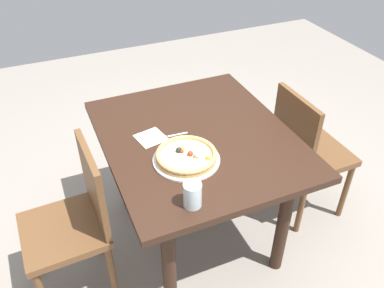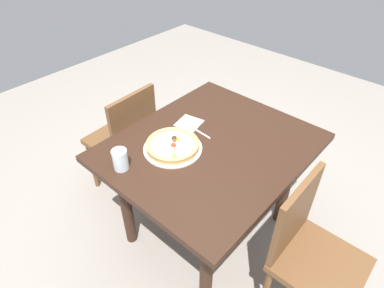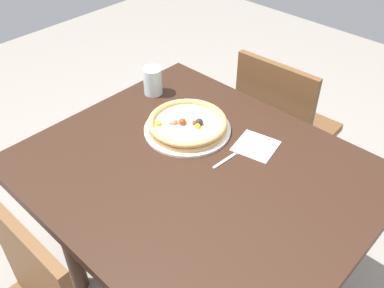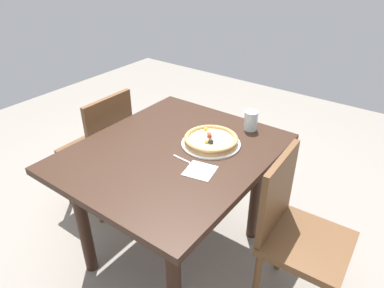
% 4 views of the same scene
% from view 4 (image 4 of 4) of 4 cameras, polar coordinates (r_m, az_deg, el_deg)
% --- Properties ---
extents(ground_plane, '(6.00, 6.00, 0.00)m').
position_cam_4_polar(ground_plane, '(2.38, -2.63, -16.78)').
color(ground_plane, gray).
extents(dining_table, '(1.14, 0.97, 0.76)m').
position_cam_4_polar(dining_table, '(1.95, -3.07, -3.86)').
color(dining_table, '#331E14').
rests_on(dining_table, ground).
extents(chair_near, '(0.40, 0.40, 0.89)m').
position_cam_4_polar(chair_near, '(2.51, -14.47, -0.51)').
color(chair_near, brown).
rests_on(chair_near, ground).
extents(chair_far, '(0.42, 0.42, 0.89)m').
position_cam_4_polar(chair_far, '(1.86, 16.47, -13.50)').
color(chair_far, brown).
rests_on(chair_far, ground).
extents(plate, '(0.33, 0.33, 0.01)m').
position_cam_4_polar(plate, '(1.94, 3.08, 0.07)').
color(plate, white).
rests_on(plate, dining_table).
extents(pizza, '(0.30, 0.30, 0.05)m').
position_cam_4_polar(pizza, '(1.93, 3.10, 0.72)').
color(pizza, tan).
rests_on(pizza, plate).
extents(fork, '(0.03, 0.17, 0.00)m').
position_cam_4_polar(fork, '(1.79, -0.70, -2.90)').
color(fork, silver).
rests_on(fork, dining_table).
extents(drinking_glass, '(0.08, 0.08, 0.12)m').
position_cam_4_polar(drinking_glass, '(2.10, 9.54, 3.77)').
color(drinking_glass, silver).
rests_on(drinking_glass, dining_table).
extents(napkin, '(0.17, 0.17, 0.00)m').
position_cam_4_polar(napkin, '(1.72, 1.33, -4.36)').
color(napkin, white).
rests_on(napkin, dining_table).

